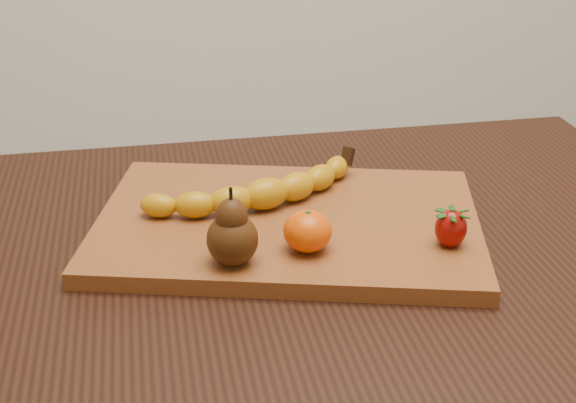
{
  "coord_description": "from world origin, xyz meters",
  "views": [
    {
      "loc": [
        -0.18,
        -0.8,
        1.21
      ],
      "look_at": [
        -0.02,
        0.04,
        0.8
      ],
      "focal_mm": 50.0,
      "sensor_mm": 36.0,
      "label": 1
    }
  ],
  "objects": [
    {
      "name": "strawberry",
      "position": [
        0.15,
        -0.07,
        0.8
      ],
      "size": [
        0.04,
        0.04,
        0.04
      ],
      "primitive_type": null,
      "rotation": [
        0.0,
        0.0,
        0.23
      ],
      "color": "#940904",
      "rests_on": "cutting_board"
    },
    {
      "name": "pear",
      "position": [
        -0.09,
        -0.06,
        0.82
      ],
      "size": [
        0.07,
        0.07,
        0.09
      ],
      "primitive_type": null,
      "rotation": [
        0.0,
        0.0,
        -0.43
      ],
      "color": "#44230A",
      "rests_on": "cutting_board"
    },
    {
      "name": "mandarin",
      "position": [
        -0.01,
        -0.05,
        0.8
      ],
      "size": [
        0.06,
        0.06,
        0.05
      ],
      "primitive_type": "ellipsoid",
      "rotation": [
        0.0,
        0.0,
        -0.22
      ],
      "color": "#F34E02",
      "rests_on": "cutting_board"
    },
    {
      "name": "cutting_board",
      "position": [
        -0.02,
        0.04,
        0.77
      ],
      "size": [
        0.51,
        0.41,
        0.02
      ],
      "primitive_type": "cube",
      "rotation": [
        0.0,
        0.0,
        -0.26
      ],
      "color": "brown",
      "rests_on": "table"
    },
    {
      "name": "banana",
      "position": [
        -0.04,
        0.06,
        0.8
      ],
      "size": [
        0.25,
        0.13,
        0.04
      ],
      "primitive_type": null,
      "rotation": [
        0.0,
        0.0,
        0.29
      ],
      "color": "#CB8F09",
      "rests_on": "cutting_board"
    },
    {
      "name": "table",
      "position": [
        0.0,
        0.0,
        0.66
      ],
      "size": [
        1.0,
        0.7,
        0.76
      ],
      "color": "black",
      "rests_on": "ground"
    }
  ]
}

